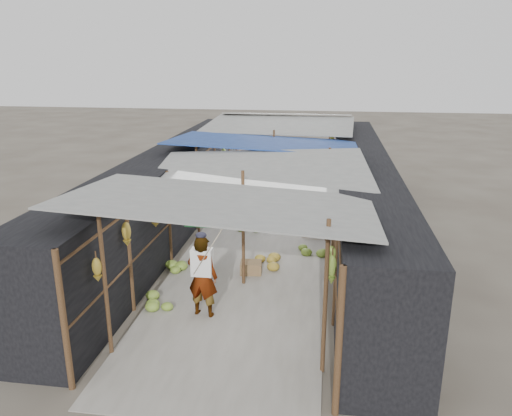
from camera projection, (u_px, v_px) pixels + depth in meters
The scene contains 14 objects.
ground at pixel (214, 362), 8.34m from camera, with size 80.00×80.00×0.00m, color #6B6356.
aisle_slab at pixel (264, 231), 14.49m from camera, with size 3.60×16.00×0.02m, color #9E998E.
stall_left at pixel (172, 190), 14.52m from camera, with size 1.40×15.00×2.30m, color black.
stall_right at pixel (361, 197), 13.79m from camera, with size 1.40×15.00×2.30m, color black.
crate_near at pixel (251, 268), 11.66m from camera, with size 0.49×0.39×0.30m, color #8C6947.
crate_mid at pixel (312, 231), 14.09m from camera, with size 0.53×0.42×0.32m, color #8C6947.
crate_back at pixel (230, 215), 15.50m from camera, with size 0.46×0.37×0.29m, color #8C6947.
black_basin at pixel (323, 225), 14.80m from camera, with size 0.62×0.62×0.19m, color black.
vendor_elderly at pixel (203, 276), 9.59m from camera, with size 0.61×0.40×1.67m, color white.
shopper_blue at pixel (259, 205), 14.47m from camera, with size 0.73×0.57×1.51m, color #204CA0.
vendor_seated at pixel (322, 181), 18.53m from camera, with size 0.54×0.31×0.84m, color #55504A.
market_canopy at pixel (266, 148), 14.11m from camera, with size 5.62×15.20×2.77m.
hanging_bananas at pixel (267, 176), 14.03m from camera, with size 3.95×13.21×0.79m.
floor_bananas at pixel (250, 241), 13.33m from camera, with size 3.90×9.96×0.35m.
Camera 1 is at (1.73, -7.05, 4.91)m, focal length 35.00 mm.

